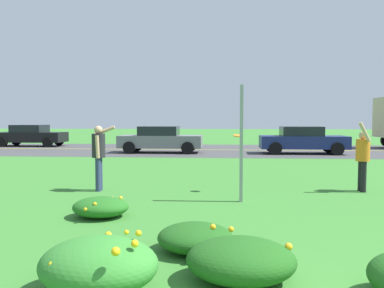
{
  "coord_description": "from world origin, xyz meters",
  "views": [
    {
      "loc": [
        -1.2,
        -2.28,
        1.85
      ],
      "look_at": [
        -1.89,
        6.17,
        1.31
      ],
      "focal_mm": 37.22,
      "sensor_mm": 36.0,
      "label": 1
    }
  ],
  "objects_px": {
    "frisbee_orange": "(238,136)",
    "sign_post_near_path": "(241,144)",
    "car_black_leftmost": "(31,135)",
    "car_gray_center_left": "(160,139)",
    "car_navy_center_right": "(302,140)",
    "person_catcher_orange_shirt": "(363,155)",
    "person_thrower_dark_shirt": "(99,152)"
  },
  "relations": [
    {
      "from": "car_navy_center_right",
      "to": "car_gray_center_left",
      "type": "bearing_deg",
      "value": 180.0
    },
    {
      "from": "sign_post_near_path",
      "to": "person_thrower_dark_shirt",
      "type": "bearing_deg",
      "value": 163.27
    },
    {
      "from": "person_thrower_dark_shirt",
      "to": "frisbee_orange",
      "type": "relative_size",
      "value": 6.83
    },
    {
      "from": "person_catcher_orange_shirt",
      "to": "car_navy_center_right",
      "type": "distance_m",
      "value": 11.17
    },
    {
      "from": "person_thrower_dark_shirt",
      "to": "sign_post_near_path",
      "type": "bearing_deg",
      "value": -16.73
    },
    {
      "from": "person_catcher_orange_shirt",
      "to": "car_gray_center_left",
      "type": "xyz_separation_m",
      "value": [
        -6.99,
        11.15,
        -0.18
      ]
    },
    {
      "from": "person_thrower_dark_shirt",
      "to": "car_black_leftmost",
      "type": "bearing_deg",
      "value": 121.64
    },
    {
      "from": "car_navy_center_right",
      "to": "frisbee_orange",
      "type": "bearing_deg",
      "value": -108.39
    },
    {
      "from": "person_thrower_dark_shirt",
      "to": "car_black_leftmost",
      "type": "xyz_separation_m",
      "value": [
        -9.87,
        16.01,
        -0.27
      ]
    },
    {
      "from": "person_catcher_orange_shirt",
      "to": "car_navy_center_right",
      "type": "bearing_deg",
      "value": 86.69
    },
    {
      "from": "person_catcher_orange_shirt",
      "to": "car_black_leftmost",
      "type": "xyz_separation_m",
      "value": [
        -16.58,
        15.58,
        -0.18
      ]
    },
    {
      "from": "car_black_leftmost",
      "to": "car_gray_center_left",
      "type": "height_order",
      "value": "same"
    },
    {
      "from": "person_catcher_orange_shirt",
      "to": "car_gray_center_left",
      "type": "height_order",
      "value": "person_catcher_orange_shirt"
    },
    {
      "from": "person_catcher_orange_shirt",
      "to": "frisbee_orange",
      "type": "height_order",
      "value": "person_catcher_orange_shirt"
    },
    {
      "from": "car_black_leftmost",
      "to": "car_navy_center_right",
      "type": "xyz_separation_m",
      "value": [
        17.22,
        -4.43,
        0.0
      ]
    },
    {
      "from": "sign_post_near_path",
      "to": "car_gray_center_left",
      "type": "height_order",
      "value": "sign_post_near_path"
    },
    {
      "from": "car_gray_center_left",
      "to": "car_navy_center_right",
      "type": "xyz_separation_m",
      "value": [
        7.63,
        0.0,
        0.0
      ]
    },
    {
      "from": "car_black_leftmost",
      "to": "car_navy_center_right",
      "type": "relative_size",
      "value": 1.0
    },
    {
      "from": "car_black_leftmost",
      "to": "car_gray_center_left",
      "type": "distance_m",
      "value": 10.57
    },
    {
      "from": "frisbee_orange",
      "to": "car_black_leftmost",
      "type": "xyz_separation_m",
      "value": [
        -13.42,
        15.88,
        -0.69
      ]
    },
    {
      "from": "frisbee_orange",
      "to": "car_black_leftmost",
      "type": "relative_size",
      "value": 0.05
    },
    {
      "from": "sign_post_near_path",
      "to": "person_catcher_orange_shirt",
      "type": "height_order",
      "value": "sign_post_near_path"
    },
    {
      "from": "sign_post_near_path",
      "to": "car_navy_center_right",
      "type": "relative_size",
      "value": 0.58
    },
    {
      "from": "car_gray_center_left",
      "to": "frisbee_orange",
      "type": "bearing_deg",
      "value": -71.52
    },
    {
      "from": "frisbee_orange",
      "to": "sign_post_near_path",
      "type": "bearing_deg",
      "value": -88.26
    },
    {
      "from": "car_navy_center_right",
      "to": "person_thrower_dark_shirt",
      "type": "bearing_deg",
      "value": -122.44
    },
    {
      "from": "sign_post_near_path",
      "to": "frisbee_orange",
      "type": "bearing_deg",
      "value": 91.74
    },
    {
      "from": "person_catcher_orange_shirt",
      "to": "frisbee_orange",
      "type": "xyz_separation_m",
      "value": [
        -3.16,
        -0.3,
        0.5
      ]
    },
    {
      "from": "car_black_leftmost",
      "to": "car_gray_center_left",
      "type": "relative_size",
      "value": 1.0
    },
    {
      "from": "sign_post_near_path",
      "to": "car_navy_center_right",
      "type": "bearing_deg",
      "value": 73.41
    },
    {
      "from": "frisbee_orange",
      "to": "car_gray_center_left",
      "type": "bearing_deg",
      "value": 108.48
    },
    {
      "from": "person_thrower_dark_shirt",
      "to": "car_black_leftmost",
      "type": "relative_size",
      "value": 0.37
    }
  ]
}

